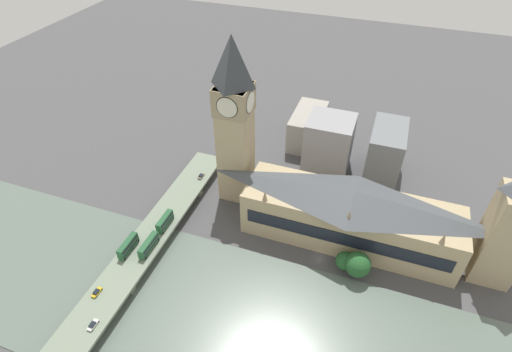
{
  "coord_description": "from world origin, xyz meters",
  "views": [
    {
      "loc": [
        -106.57,
        -10.51,
        130.08
      ],
      "look_at": [
        19.54,
        34.48,
        18.95
      ],
      "focal_mm": 28.0,
      "sensor_mm": 36.0,
      "label": 1
    }
  ],
  "objects_px": {
    "parliament_hall": "(350,215)",
    "double_decker_bus_mid": "(149,245)",
    "car_southbound_extra": "(93,325)",
    "car_northbound_mid": "(97,292)",
    "double_decker_bus_lead": "(165,221)",
    "car_southbound_lead": "(201,176)",
    "victoria_tower": "(509,231)",
    "clock_tower": "(235,120)",
    "double_decker_bus_rear": "(128,245)",
    "road_bridge": "(118,281)"
  },
  "relations": [
    {
      "from": "double_decker_bus_rear",
      "to": "car_southbound_extra",
      "type": "distance_m",
      "value": 33.13
    },
    {
      "from": "double_decker_bus_mid",
      "to": "car_northbound_mid",
      "type": "bearing_deg",
      "value": 163.88
    },
    {
      "from": "parliament_hall",
      "to": "car_southbound_extra",
      "type": "distance_m",
      "value": 103.72
    },
    {
      "from": "parliament_hall",
      "to": "victoria_tower",
      "type": "distance_m",
      "value": 56.01
    },
    {
      "from": "victoria_tower",
      "to": "car_southbound_lead",
      "type": "bearing_deg",
      "value": 85.53
    },
    {
      "from": "clock_tower",
      "to": "double_decker_bus_rear",
      "type": "bearing_deg",
      "value": 153.5
    },
    {
      "from": "car_southbound_extra",
      "to": "road_bridge",
      "type": "bearing_deg",
      "value": 10.03
    },
    {
      "from": "parliament_hall",
      "to": "car_southbound_lead",
      "type": "bearing_deg",
      "value": 82.16
    },
    {
      "from": "car_southbound_lead",
      "to": "double_decker_bus_mid",
      "type": "bearing_deg",
      "value": -179.77
    },
    {
      "from": "victoria_tower",
      "to": "road_bridge",
      "type": "bearing_deg",
      "value": 112.55
    },
    {
      "from": "double_decker_bus_lead",
      "to": "car_southbound_lead",
      "type": "distance_m",
      "value": 34.34
    },
    {
      "from": "car_northbound_mid",
      "to": "clock_tower",
      "type": "bearing_deg",
      "value": -19.24
    },
    {
      "from": "double_decker_bus_rear",
      "to": "victoria_tower",
      "type": "bearing_deg",
      "value": -73.15
    },
    {
      "from": "clock_tower",
      "to": "car_southbound_lead",
      "type": "distance_m",
      "value": 39.72
    },
    {
      "from": "parliament_hall",
      "to": "car_northbound_mid",
      "type": "xyz_separation_m",
      "value": [
        -62.08,
        79.87,
        -7.34
      ]
    },
    {
      "from": "victoria_tower",
      "to": "car_northbound_mid",
      "type": "height_order",
      "value": "victoria_tower"
    },
    {
      "from": "parliament_hall",
      "to": "double_decker_bus_lead",
      "type": "relative_size",
      "value": 8.11
    },
    {
      "from": "car_southbound_extra",
      "to": "double_decker_bus_mid",
      "type": "bearing_deg",
      "value": -0.46
    },
    {
      "from": "road_bridge",
      "to": "car_southbound_extra",
      "type": "xyz_separation_m",
      "value": [
        -18.68,
        -3.3,
        1.61
      ]
    },
    {
      "from": "double_decker_bus_mid",
      "to": "double_decker_bus_rear",
      "type": "distance_m",
      "value": 8.07
    },
    {
      "from": "parliament_hall",
      "to": "double_decker_bus_lead",
      "type": "height_order",
      "value": "parliament_hall"
    },
    {
      "from": "parliament_hall",
      "to": "double_decker_bus_mid",
      "type": "xyz_separation_m",
      "value": [
        -37.7,
        72.82,
        -5.44
      ]
    },
    {
      "from": "double_decker_bus_mid",
      "to": "car_southbound_lead",
      "type": "bearing_deg",
      "value": 0.23
    },
    {
      "from": "road_bridge",
      "to": "double_decker_bus_rear",
      "type": "height_order",
      "value": "double_decker_bus_rear"
    },
    {
      "from": "parliament_hall",
      "to": "car_southbound_extra",
      "type": "bearing_deg",
      "value": 135.03
    },
    {
      "from": "car_southbound_lead",
      "to": "car_southbound_extra",
      "type": "bearing_deg",
      "value": 179.93
    },
    {
      "from": "victoria_tower",
      "to": "road_bridge",
      "type": "xyz_separation_m",
      "value": [
        -54.57,
        131.4,
        -19.64
      ]
    },
    {
      "from": "victoria_tower",
      "to": "double_decker_bus_lead",
      "type": "height_order",
      "value": "victoria_tower"
    },
    {
      "from": "victoria_tower",
      "to": "car_northbound_mid",
      "type": "distance_m",
      "value": 149.57
    },
    {
      "from": "road_bridge",
      "to": "car_southbound_extra",
      "type": "height_order",
      "value": "car_southbound_extra"
    },
    {
      "from": "clock_tower",
      "to": "double_decker_bus_rear",
      "type": "height_order",
      "value": "clock_tower"
    },
    {
      "from": "double_decker_bus_lead",
      "to": "car_northbound_mid",
      "type": "bearing_deg",
      "value": 169.97
    },
    {
      "from": "double_decker_bus_mid",
      "to": "double_decker_bus_lead",
      "type": "bearing_deg",
      "value": 1.47
    },
    {
      "from": "parliament_hall",
      "to": "double_decker_bus_lead",
      "type": "distance_m",
      "value": 77.25
    },
    {
      "from": "road_bridge",
      "to": "car_southbound_extra",
      "type": "relative_size",
      "value": 37.75
    },
    {
      "from": "car_northbound_mid",
      "to": "car_southbound_extra",
      "type": "relative_size",
      "value": 1.01
    },
    {
      "from": "double_decker_bus_lead",
      "to": "double_decker_bus_mid",
      "type": "height_order",
      "value": "double_decker_bus_lead"
    },
    {
      "from": "double_decker_bus_lead",
      "to": "double_decker_bus_mid",
      "type": "xyz_separation_m",
      "value": [
        -13.48,
        -0.35,
        -0.17
      ]
    },
    {
      "from": "parliament_hall",
      "to": "victoria_tower",
      "type": "bearing_deg",
      "value": -89.94
    },
    {
      "from": "double_decker_bus_lead",
      "to": "double_decker_bus_rear",
      "type": "relative_size",
      "value": 0.93
    },
    {
      "from": "victoria_tower",
      "to": "clock_tower",
      "type": "bearing_deg",
      "value": 84.33
    },
    {
      "from": "double_decker_bus_lead",
      "to": "car_southbound_extra",
      "type": "height_order",
      "value": "double_decker_bus_lead"
    },
    {
      "from": "victoria_tower",
      "to": "car_southbound_lead",
      "type": "distance_m",
      "value": 129.64
    },
    {
      "from": "car_southbound_lead",
      "to": "car_southbound_extra",
      "type": "xyz_separation_m",
      "value": [
        -83.25,
        0.1,
        -0.07
      ]
    },
    {
      "from": "parliament_hall",
      "to": "double_decker_bus_mid",
      "type": "distance_m",
      "value": 82.18
    },
    {
      "from": "clock_tower",
      "to": "road_bridge",
      "type": "distance_m",
      "value": 78.21
    },
    {
      "from": "parliament_hall",
      "to": "car_northbound_mid",
      "type": "bearing_deg",
      "value": 127.86
    },
    {
      "from": "victoria_tower",
      "to": "car_northbound_mid",
      "type": "bearing_deg",
      "value": 114.74
    },
    {
      "from": "car_southbound_lead",
      "to": "car_southbound_extra",
      "type": "height_order",
      "value": "car_southbound_lead"
    },
    {
      "from": "road_bridge",
      "to": "double_decker_bus_mid",
      "type": "relative_size",
      "value": 13.81
    }
  ]
}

